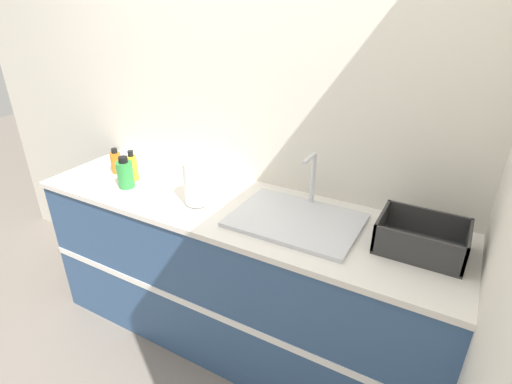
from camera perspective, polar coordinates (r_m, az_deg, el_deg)
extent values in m
plane|color=slate|center=(2.42, -6.55, -24.12)|extent=(12.00, 12.00, 0.00)
cube|color=beige|center=(2.16, 1.71, 11.40)|extent=(4.63, 0.06, 2.60)
cube|color=#33517A|center=(2.29, -2.60, -12.11)|extent=(2.23, 0.61, 0.87)
cube|color=white|center=(2.10, -7.11, -16.53)|extent=(2.23, 0.01, 0.04)
cube|color=silver|center=(2.04, -2.85, -2.24)|extent=(2.26, 0.64, 0.03)
cube|color=silver|center=(1.89, 5.69, -4.01)|extent=(0.59, 0.42, 0.02)
cylinder|color=silver|center=(1.99, 8.13, 1.93)|extent=(0.02, 0.02, 0.26)
cylinder|color=silver|center=(1.88, 7.62, 4.78)|extent=(0.02, 0.13, 0.02)
cylinder|color=#4C4C51|center=(2.07, -8.29, -1.53)|extent=(0.10, 0.10, 0.01)
cylinder|color=white|center=(2.02, -8.50, 1.39)|extent=(0.13, 0.13, 0.22)
cube|color=#2D2D2D|center=(1.83, 22.29, -7.47)|extent=(0.35, 0.26, 0.01)
cube|color=#2D2D2D|center=(1.69, 22.02, -7.66)|extent=(0.35, 0.01, 0.12)
cube|color=#2D2D2D|center=(1.90, 23.21, -3.91)|extent=(0.35, 0.01, 0.12)
cube|color=#2D2D2D|center=(1.81, 17.41, -4.46)|extent=(0.01, 0.26, 0.12)
cube|color=#2D2D2D|center=(1.79, 27.96, -6.86)|extent=(0.01, 0.26, 0.12)
cylinder|color=yellow|center=(2.39, -17.21, 3.30)|extent=(0.06, 0.06, 0.15)
cylinder|color=black|center=(2.36, -17.49, 5.27)|extent=(0.03, 0.03, 0.03)
cylinder|color=#2D8C3D|center=(2.31, -18.17, 2.36)|extent=(0.09, 0.09, 0.15)
cylinder|color=black|center=(2.28, -18.48, 4.41)|extent=(0.05, 0.05, 0.03)
cylinder|color=#B26B19|center=(2.53, -19.34, 3.97)|extent=(0.06, 0.06, 0.13)
cylinder|color=black|center=(2.50, -19.60, 5.58)|extent=(0.03, 0.03, 0.03)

